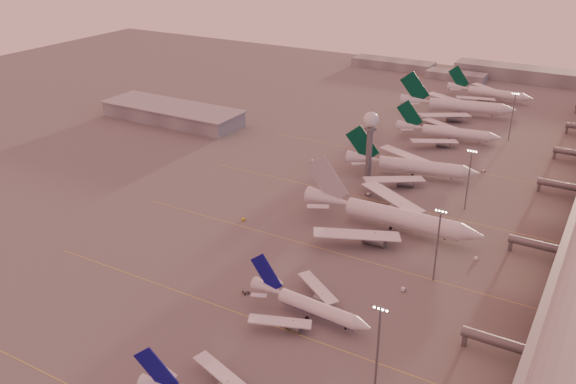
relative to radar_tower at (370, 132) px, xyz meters
The scene contains 22 objects.
ground 121.92m from the radar_tower, 92.39° to the right, with size 700.00×700.00×0.00m, color #565353.
taxiway_markings 71.83m from the radar_tower, 68.66° to the right, with size 180.00×185.25×0.02m.
hangar 127.68m from the radar_tower, behind, with size 82.00×27.00×8.50m.
radar_tower is the anchor object (origin of this frame).
mast_a 131.38m from the radar_tower, 66.17° to the right, with size 3.60×0.56×25.00m.
mast_b 82.32m from the radar_tower, 52.43° to the right, with size 3.60×0.56×25.00m.
mast_c 46.66m from the radar_tower, 12.53° to the right, with size 3.60×0.56×25.00m.
mast_d 91.11m from the radar_tower, 61.74° to the left, with size 3.60×0.56×25.00m.
distant_horizon 205.86m from the radar_tower, 90.67° to the left, with size 165.00×37.50×9.00m.
narrowbody_mid 105.91m from the radar_tower, 76.05° to the right, with size 39.76×31.67×15.53m.
widebody_white 51.02m from the radar_tower, 57.28° to the right, with size 67.85×54.37×23.87m.
greentail_a 25.64m from the radar_tower, 32.81° to the left, with size 57.57×46.07×21.12m.
greentail_b 67.87m from the radar_tower, 75.56° to the left, with size 52.30×41.97×19.06m.
greentail_c 109.62m from the radar_tower, 85.50° to the left, with size 64.23×51.36×23.60m.
greentail_d 150.53m from the radar_tower, 83.49° to the left, with size 52.34×42.24×19.00m.
gsv_tug_mid 102.77m from the radar_tower, 88.17° to the right, with size 4.48×3.93×1.10m.
gsv_truck_b 89.89m from the radar_tower, 59.56° to the right, with size 6.20×3.29×2.38m.
gsv_truck_c 68.20m from the radar_tower, 111.45° to the right, with size 4.78×5.34×2.14m.
gsv_catering_b 77.19m from the radar_tower, 38.23° to the right, with size 5.19×2.85×4.07m.
gsv_tug_far 27.77m from the radar_tower, 66.14° to the right, with size 3.70×4.30×1.05m.
gsv_truck_d 36.01m from the radar_tower, behind, with size 3.29×5.36×2.04m.
gsv_tug_hangar 56.38m from the radar_tower, 36.29° to the left, with size 3.57×2.36×0.97m.
Camera 1 is at (96.28, -108.32, 104.90)m, focal length 38.00 mm.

